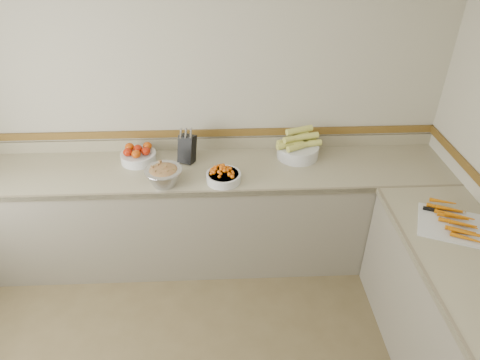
{
  "coord_description": "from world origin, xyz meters",
  "views": [
    {
      "loc": [
        0.24,
        -1.17,
        2.67
      ],
      "look_at": [
        0.35,
        1.35,
        1.0
      ],
      "focal_mm": 32.0,
      "sensor_mm": 36.0,
      "label": 1
    }
  ],
  "objects_px": {
    "corn_bowl": "(298,148)",
    "cutting_board": "(455,223)",
    "rhubarb_bowl": "(164,175)",
    "knife_block": "(187,148)",
    "tomato_bowl": "(138,155)",
    "cherry_tomato_bowl": "(223,176)"
  },
  "relations": [
    {
      "from": "knife_block",
      "to": "cutting_board",
      "type": "height_order",
      "value": "knife_block"
    },
    {
      "from": "cherry_tomato_bowl",
      "to": "corn_bowl",
      "type": "bearing_deg",
      "value": 29.08
    },
    {
      "from": "cherry_tomato_bowl",
      "to": "cutting_board",
      "type": "distance_m",
      "value": 1.59
    },
    {
      "from": "knife_block",
      "to": "tomato_bowl",
      "type": "relative_size",
      "value": 1.03
    },
    {
      "from": "cutting_board",
      "to": "rhubarb_bowl",
      "type": "bearing_deg",
      "value": 163.71
    },
    {
      "from": "corn_bowl",
      "to": "rhubarb_bowl",
      "type": "xyz_separation_m",
      "value": [
        -1.04,
        -0.36,
        -0.0
      ]
    },
    {
      "from": "tomato_bowl",
      "to": "cherry_tomato_bowl",
      "type": "bearing_deg",
      "value": -25.19
    },
    {
      "from": "knife_block",
      "to": "tomato_bowl",
      "type": "xyz_separation_m",
      "value": [
        -0.39,
        0.01,
        -0.06
      ]
    },
    {
      "from": "cherry_tomato_bowl",
      "to": "knife_block",
      "type": "bearing_deg",
      "value": 132.63
    },
    {
      "from": "cherry_tomato_bowl",
      "to": "cutting_board",
      "type": "height_order",
      "value": "cherry_tomato_bowl"
    },
    {
      "from": "knife_block",
      "to": "corn_bowl",
      "type": "relative_size",
      "value": 0.78
    },
    {
      "from": "rhubarb_bowl",
      "to": "cutting_board",
      "type": "height_order",
      "value": "rhubarb_bowl"
    },
    {
      "from": "knife_block",
      "to": "tomato_bowl",
      "type": "bearing_deg",
      "value": 178.48
    },
    {
      "from": "corn_bowl",
      "to": "cutting_board",
      "type": "relative_size",
      "value": 0.67
    },
    {
      "from": "cutting_board",
      "to": "knife_block",
      "type": "bearing_deg",
      "value": 153.25
    },
    {
      "from": "rhubarb_bowl",
      "to": "tomato_bowl",
      "type": "bearing_deg",
      "value": 125.29
    },
    {
      "from": "corn_bowl",
      "to": "cutting_board",
      "type": "bearing_deg",
      "value": -46.47
    },
    {
      "from": "knife_block",
      "to": "cherry_tomato_bowl",
      "type": "height_order",
      "value": "knife_block"
    },
    {
      "from": "knife_block",
      "to": "rhubarb_bowl",
      "type": "bearing_deg",
      "value": -114.55
    },
    {
      "from": "tomato_bowl",
      "to": "rhubarb_bowl",
      "type": "xyz_separation_m",
      "value": [
        0.24,
        -0.34,
        0.02
      ]
    },
    {
      "from": "knife_block",
      "to": "cherry_tomato_bowl",
      "type": "bearing_deg",
      "value": -47.37
    },
    {
      "from": "tomato_bowl",
      "to": "cutting_board",
      "type": "relative_size",
      "value": 0.51
    }
  ]
}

